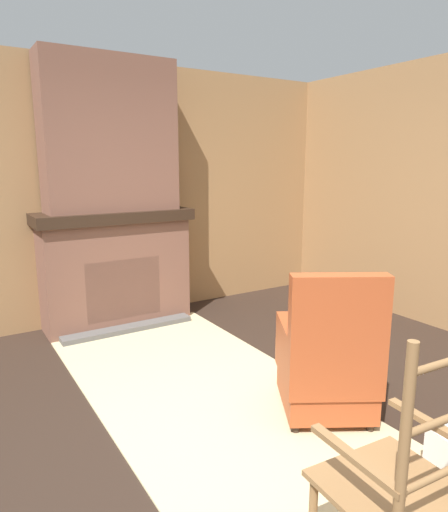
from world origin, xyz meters
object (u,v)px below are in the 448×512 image
at_px(firewood_stack, 350,318).
at_px(oil_lamp_vase, 93,201).
at_px(rocking_chair, 400,501).
at_px(storage_case, 130,204).
at_px(armchair, 328,364).

xyz_separation_m(firewood_stack, oil_lamp_vase, (-1.45, -2.16, 1.19)).
relative_size(rocking_chair, storage_case, 5.38).
xyz_separation_m(oil_lamp_vase, storage_case, (0.00, 0.39, -0.05)).
xyz_separation_m(armchair, firewood_stack, (-1.08, 1.39, -0.26)).
bearing_deg(armchair, firewood_stack, -21.94).
distance_m(firewood_stack, oil_lamp_vase, 2.86).
relative_size(armchair, firewood_stack, 1.88).
bearing_deg(armchair, oil_lamp_vase, 47.16).
height_order(rocking_chair, oil_lamp_vase, oil_lamp_vase).
distance_m(rocking_chair, oil_lamp_vase, 3.72).
relative_size(armchair, oil_lamp_vase, 3.44).
bearing_deg(oil_lamp_vase, storage_case, 89.98).
relative_size(oil_lamp_vase, storage_case, 1.39).
bearing_deg(firewood_stack, storage_case, -129.44).
height_order(oil_lamp_vase, storage_case, oil_lamp_vase).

